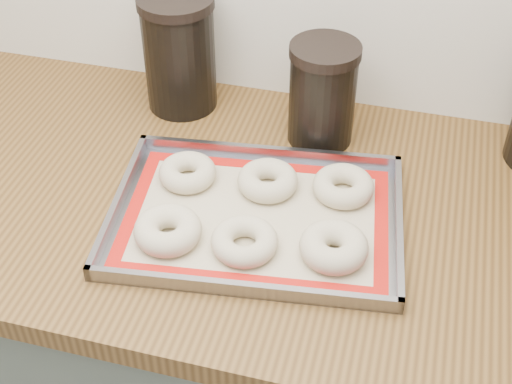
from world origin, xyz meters
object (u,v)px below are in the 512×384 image
(bagel_front_right, at_px, (334,247))
(canister_mid, at_px, (322,94))
(bagel_back_mid, at_px, (268,180))
(bagel_back_left, at_px, (188,172))
(bagel_back_right, at_px, (343,186))
(bagel_front_left, at_px, (168,230))
(canister_left, at_px, (179,53))
(bagel_front_mid, at_px, (245,241))
(baking_tray, at_px, (256,217))

(bagel_front_right, xyz_separation_m, canister_mid, (-0.08, 0.30, 0.07))
(bagel_front_right, relative_size, bagel_back_mid, 1.03)
(bagel_back_left, relative_size, bagel_back_right, 0.96)
(bagel_front_right, height_order, bagel_back_right, bagel_front_right)
(bagel_front_left, xyz_separation_m, bagel_back_mid, (0.12, 0.16, -0.00))
(canister_mid, bearing_deg, canister_left, 171.23)
(canister_mid, bearing_deg, bagel_back_right, -65.78)
(bagel_back_left, distance_m, bagel_back_right, 0.26)
(bagel_back_right, relative_size, canister_mid, 0.54)
(bagel_back_mid, bearing_deg, bagel_back_right, 8.59)
(bagel_front_left, bearing_deg, canister_left, 105.97)
(bagel_front_right, bearing_deg, bagel_front_mid, -171.55)
(bagel_front_mid, xyz_separation_m, canister_mid, (0.05, 0.32, 0.07))
(bagel_back_left, height_order, bagel_back_right, same)
(bagel_back_right, bearing_deg, bagel_front_mid, -126.63)
(baking_tray, bearing_deg, bagel_back_mid, 89.81)
(bagel_back_left, bearing_deg, bagel_back_mid, 5.57)
(bagel_front_mid, distance_m, bagel_back_right, 0.21)
(baking_tray, distance_m, bagel_back_right, 0.16)
(bagel_front_right, xyz_separation_m, bagel_back_left, (-0.27, 0.11, -0.00))
(bagel_back_mid, bearing_deg, bagel_front_mid, -89.69)
(baking_tray, bearing_deg, bagel_front_mid, -89.17)
(baking_tray, distance_m, canister_mid, 0.27)
(baking_tray, distance_m, bagel_front_right, 0.15)
(bagel_back_mid, relative_size, canister_left, 0.45)
(canister_left, distance_m, canister_mid, 0.28)
(bagel_front_right, xyz_separation_m, bagel_back_mid, (-0.13, 0.13, -0.00))
(bagel_front_left, height_order, bagel_back_mid, bagel_front_left)
(bagel_front_mid, xyz_separation_m, bagel_back_mid, (-0.00, 0.15, 0.00))
(bagel_back_mid, bearing_deg, canister_left, 136.41)
(baking_tray, relative_size, canister_mid, 2.62)
(baking_tray, relative_size, bagel_front_mid, 4.85)
(bagel_back_mid, xyz_separation_m, canister_left, (-0.22, 0.21, 0.09))
(baking_tray, relative_size, canister_left, 2.23)
(baking_tray, height_order, bagel_back_right, bagel_back_right)
(bagel_front_right, bearing_deg, canister_left, 136.46)
(bagel_front_left, height_order, bagel_front_mid, bagel_front_left)
(baking_tray, bearing_deg, bagel_back_right, 37.03)
(baking_tray, height_order, bagel_front_mid, bagel_front_mid)
(bagel_front_mid, bearing_deg, bagel_back_mid, 90.31)
(bagel_back_left, height_order, bagel_back_mid, bagel_back_mid)
(bagel_back_right, relative_size, canister_left, 0.46)
(bagel_back_left, relative_size, canister_mid, 0.51)
(bagel_front_mid, distance_m, bagel_back_mid, 0.15)
(bagel_front_right, height_order, canister_mid, canister_mid)
(baking_tray, bearing_deg, canister_left, 127.85)
(bagel_back_left, xyz_separation_m, canister_left, (-0.09, 0.23, 0.09))
(bagel_front_left, height_order, bagel_back_right, bagel_front_left)
(bagel_back_mid, relative_size, canister_mid, 0.53)
(bagel_back_left, distance_m, canister_left, 0.26)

